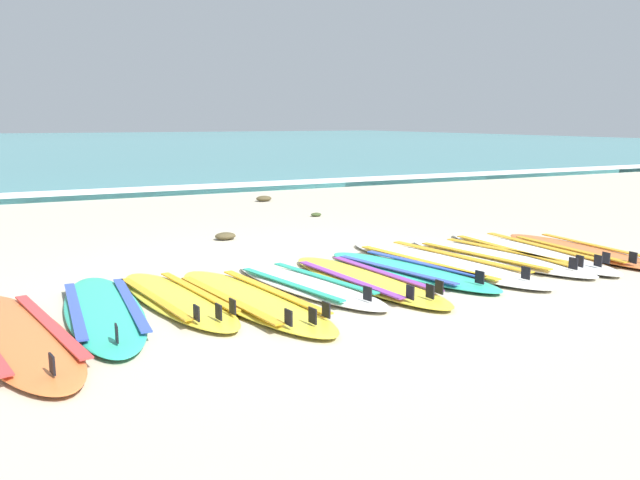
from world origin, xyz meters
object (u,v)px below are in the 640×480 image
Objects in this scene: surfboard_4 at (306,285)px; surfboard_2 at (176,299)px; surfboard_3 at (250,299)px; surfboard_0 at (16,335)px; surfboard_5 at (366,280)px; surfboard_7 at (440,262)px; surfboard_6 at (408,270)px; surfboard_10 at (581,250)px; surfboard_1 at (103,310)px; surfboard_8 at (494,256)px; surfboard_9 at (526,251)px.

surfboard_2 is at bearing 176.65° from surfboard_4.
surfboard_2 and surfboard_3 have the same top height.
surfboard_3 is at bearing 4.31° from surfboard_0.
surfboard_0 is 1.20× the size of surfboard_4.
surfboard_0 is 1.10× the size of surfboard_5.
surfboard_4 is 0.92× the size of surfboard_5.
surfboard_6 is at bearing -162.85° from surfboard_7.
surfboard_10 is (2.21, -0.05, 0.00)m from surfboard_6.
surfboard_4 is at bearing 0.44° from surfboard_1.
surfboard_1 is (0.60, 0.32, 0.00)m from surfboard_0.
surfboard_10 is (2.76, 0.09, 0.00)m from surfboard_5.
surfboard_8 is (4.52, 0.52, 0.00)m from surfboard_0.
surfboard_2 is 1.01× the size of surfboard_4.
surfboard_2 is 2.21m from surfboard_6.
surfboard_0 and surfboard_4 have the same top height.
surfboard_5 is at bearing -7.34° from surfboard_4.
surfboard_0 is at bearing -151.86° from surfboard_1.
surfboard_10 is at bearing -9.24° from surfboard_8.
surfboard_0 is at bearing -173.26° from surfboard_6.
surfboard_7 is (3.25, 0.23, -0.00)m from surfboard_1.
surfboard_6 is at bearing 6.74° from surfboard_0.
surfboard_6 is 1.16m from surfboard_8.
surfboard_6 is 0.91× the size of surfboard_8.
surfboard_1 is at bearing -176.54° from surfboard_9.
surfboard_6 is 0.98× the size of surfboard_10.
surfboard_3 is 3.36m from surfboard_9.
surfboard_1 is 4.98m from surfboard_10.
surfboard_7 is at bearing 8.08° from surfboard_0.
surfboard_2 and surfboard_8 have the same top height.
surfboard_4 is (1.68, 0.01, 0.00)m from surfboard_1.
surfboard_1 is 1.11m from surfboard_3.
surfboard_9 and surfboard_10 have the same top height.
surfboard_2 is at bearing 18.93° from surfboard_0.
surfboard_4 and surfboard_5 have the same top height.
surfboard_0 is 2.30m from surfboard_4.
surfboard_2 is 4.42m from surfboard_10.
surfboard_6 and surfboard_8 have the same top height.
surfboard_7 is at bearing -177.98° from surfboard_9.
surfboard_5 and surfboard_7 have the same top height.
surfboard_9 is (1.64, 0.19, 0.00)m from surfboard_6.
surfboard_1 is 4.42m from surfboard_9.
surfboard_3 is at bearing -10.06° from surfboard_1.
surfboard_8 is (1.70, 0.26, -0.00)m from surfboard_5.
surfboard_2 is at bearing 175.33° from surfboard_5.
surfboard_8 is at bearing 6.62° from surfboard_0.
surfboard_5 is 0.84× the size of surfboard_7.
surfboard_9 is (3.32, 0.46, -0.00)m from surfboard_3.
surfboard_8 is at bearing 8.76° from surfboard_5.
surfboard_6 is at bearing 13.89° from surfboard_5.
surfboard_7 is 1.06× the size of surfboard_9.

